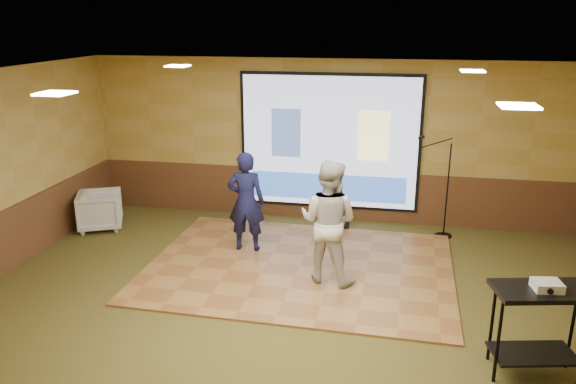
% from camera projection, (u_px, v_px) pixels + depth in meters
% --- Properties ---
extents(ground, '(9.00, 9.00, 0.00)m').
position_uv_depth(ground, '(296.00, 306.00, 7.51)').
color(ground, '#32391A').
rests_on(ground, ground).
extents(room_shell, '(9.04, 7.04, 3.02)m').
position_uv_depth(room_shell, '(297.00, 154.00, 6.88)').
color(room_shell, '#AB9347').
rests_on(room_shell, ground).
extents(wainscot_back, '(9.00, 0.04, 0.95)m').
position_uv_depth(wainscot_back, '(328.00, 195.00, 10.63)').
color(wainscot_back, '#51311B').
rests_on(wainscot_back, ground).
extents(projector_screen, '(3.32, 0.06, 2.52)m').
position_uv_depth(projector_screen, '(329.00, 144.00, 10.29)').
color(projector_screen, black).
rests_on(projector_screen, room_shell).
extents(downlight_nw, '(0.32, 0.32, 0.02)m').
position_uv_depth(downlight_nw, '(178.00, 66.00, 8.70)').
color(downlight_nw, beige).
rests_on(downlight_nw, room_shell).
extents(downlight_ne, '(0.32, 0.32, 0.02)m').
position_uv_depth(downlight_ne, '(473.00, 71.00, 7.91)').
color(downlight_ne, beige).
rests_on(downlight_ne, room_shell).
extents(downlight_sw, '(0.32, 0.32, 0.02)m').
position_uv_depth(downlight_sw, '(55.00, 93.00, 5.61)').
color(downlight_sw, beige).
rests_on(downlight_sw, room_shell).
extents(downlight_se, '(0.32, 0.32, 0.02)m').
position_uv_depth(downlight_se, '(519.00, 106.00, 4.82)').
color(downlight_se, beige).
rests_on(downlight_se, room_shell).
extents(dance_floor, '(4.69, 3.62, 0.03)m').
position_uv_depth(dance_floor, '(300.00, 266.00, 8.66)').
color(dance_floor, olive).
rests_on(dance_floor, ground).
extents(player_left, '(0.62, 0.43, 1.64)m').
position_uv_depth(player_left, '(246.00, 202.00, 9.03)').
color(player_left, '#14163F').
rests_on(player_left, dance_floor).
extents(player_right, '(1.02, 0.89, 1.79)m').
position_uv_depth(player_right, '(328.00, 222.00, 7.94)').
color(player_right, beige).
rests_on(player_right, dance_floor).
extents(av_table, '(0.98, 0.51, 1.03)m').
position_uv_depth(av_table, '(539.00, 314.00, 5.86)').
color(av_table, black).
rests_on(av_table, ground).
extents(projector, '(0.31, 0.27, 0.09)m').
position_uv_depth(projector, '(547.00, 286.00, 5.74)').
color(projector, silver).
rests_on(projector, av_table).
extents(mic_stand, '(0.71, 0.29, 1.80)m').
position_uv_depth(mic_stand, '(442.00, 210.00, 9.76)').
color(mic_stand, black).
rests_on(mic_stand, ground).
extents(banquet_chair, '(1.00, 0.99, 0.69)m').
position_uv_depth(banquet_chair, '(100.00, 210.00, 10.17)').
color(banquet_chair, gray).
rests_on(banquet_chair, ground).
extents(duffel_bag, '(0.47, 0.39, 0.25)m').
position_uv_depth(duffel_bag, '(337.00, 222.00, 10.22)').
color(duffel_bag, black).
rests_on(duffel_bag, ground).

